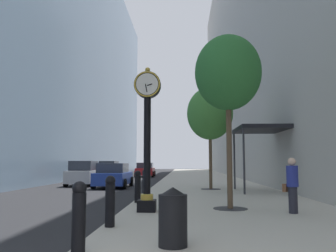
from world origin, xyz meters
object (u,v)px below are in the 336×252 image
Objects in this scene: street_clock at (147,131)px; car_blue_trailing at (113,176)px; car_silver_near at (84,174)px; car_black_far at (109,170)px; bollard_fourth at (138,186)px; street_tree_near at (228,74)px; pedestrian_walking at (292,184)px; bollard_second at (110,200)px; trash_bin at (173,216)px; bollard_nearest at (79,216)px; street_tree_mid_near at (210,114)px; car_red_mid at (145,170)px; bollard_fifth at (145,182)px.

street_clock reaches higher than car_blue_trailing.
car_black_far reaches higher than car_silver_near.
bollard_fourth is 23.44m from car_black_far.
car_black_far is at bearing 110.53° from street_tree_near.
bollard_fourth is 0.28× the size of car_silver_near.
car_silver_near is (-10.26, 14.11, -0.17)m from pedestrian_walking.
pedestrian_walking reaches higher than bollard_second.
trash_bin is (0.94, -4.47, -1.93)m from street_clock.
bollard_fourth is (-0.59, 2.36, -1.85)m from street_clock.
bollard_nearest is 0.27× the size of car_blue_trailing.
bollard_nearest is 1.13× the size of trash_bin.
street_tree_mid_near reaches higher than trash_bin.
bollard_nearest and bollard_second have the same top height.
pedestrian_walking reaches higher than car_red_mid.
car_black_far is (-7.42, 29.52, 0.16)m from trash_bin.
bollard_fifth is (-0.59, 4.84, -1.85)m from street_clock.
bollard_fourth is at bearing -65.30° from car_silver_near.
trash_bin is (-1.68, -5.20, -3.91)m from street_tree_near.
car_silver_near reaches higher than bollard_nearest.
bollard_second is 7.43m from bollard_fifth.
car_silver_near is at bearing 126.03° from pedestrian_walking.
bollard_fifth is (0.00, 9.91, 0.00)m from bollard_nearest.
bollard_fifth is 24.14m from car_red_mid.
bollard_fourth is 8.26m from street_tree_mid_near.
bollard_second is 6.00m from street_tree_near.
car_silver_near is (-5.32, 11.57, 0.07)m from bollard_fourth.
bollard_nearest is at bearing -78.93° from car_black_far.
street_tree_near reaches higher than car_red_mid.
street_tree_mid_near is 1.34× the size of car_red_mid.
street_tree_mid_near is 14.12m from trash_bin.
car_blue_trailing reaches higher than trash_bin.
bollard_nearest is 7.65m from street_tree_near.
car_black_far is at bearing 104.56° from bollard_fourth.
car_black_far is (-3.27, -3.78, 0.07)m from car_red_mid.
street_tree_near is 1.35× the size of car_black_far.
bollard_fifth is at bearing 96.99° from street_clock.
bollard_fifth is 0.28× the size of car_red_mid.
bollard_second is at bearing 129.18° from trash_bin.
car_red_mid is (-7.56, 29.01, -0.22)m from pedestrian_walking.
street_tree_mid_near is at bearing 74.57° from bollard_second.
bollard_nearest is at bearing -85.57° from car_red_mid.
street_clock is 3.06m from bollard_fourth.
car_silver_near reaches higher than car_red_mid.
bollard_second is 0.21× the size of street_tree_near.
car_silver_near reaches higher than bollard_fourth.
car_blue_trailing reaches higher than bollard_fifth.
bollard_nearest is 6.95m from pedestrian_walking.
bollard_fourth is at bearing 90.00° from bollard_nearest.
pedestrian_walking reaches higher than car_silver_near.
bollard_second is at bearing -85.23° from car_red_mid.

